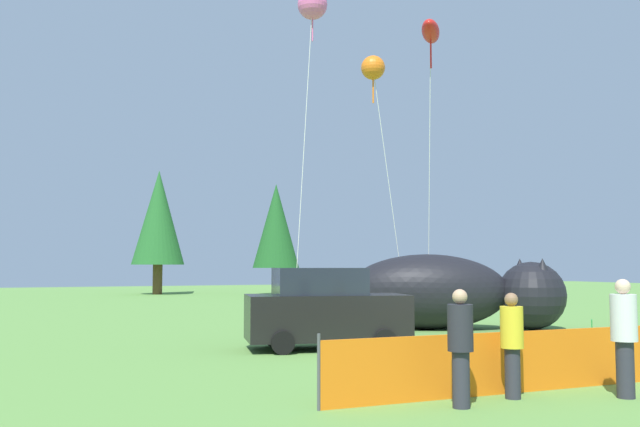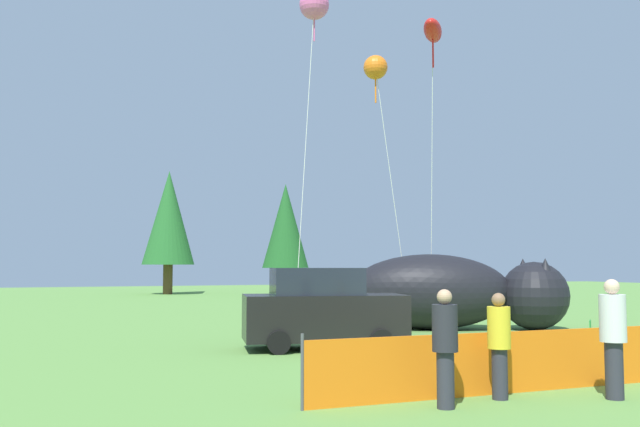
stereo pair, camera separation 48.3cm
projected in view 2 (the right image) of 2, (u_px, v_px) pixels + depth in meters
ground_plane at (445, 357)px, 16.56m from camera, size 120.00×120.00×0.00m
parked_car at (322, 310)px, 18.17m from camera, size 4.38×2.66×2.06m
folding_chair at (596, 335)px, 16.99m from camera, size 0.65×0.65×0.82m
inflatable_cat at (453, 295)px, 23.67m from camera, size 7.19×4.96×2.50m
safety_fence at (541, 360)px, 12.16m from camera, size 8.80×0.06×1.12m
spectator_in_black_shirt at (613, 333)px, 11.40m from camera, size 0.42×0.42×1.91m
spectator_in_white_shirt at (445, 343)px, 10.66m from camera, size 0.39×0.39×1.77m
spectator_in_yellow_shirt at (499, 341)px, 11.38m from camera, size 0.37×0.37×1.69m
kite_red_lizard at (433, 32)px, 24.65m from camera, size 1.70×2.02×10.57m
kite_orange_flower at (376, 68)px, 25.72m from camera, size 1.75×0.87×9.71m
kite_pink_octopus at (314, 6)px, 24.82m from camera, size 1.57×1.40×11.73m
horizon_tree_east at (169, 218)px, 52.87m from camera, size 3.84×3.84×9.15m
horizon_tree_west at (285, 226)px, 52.51m from camera, size 3.41×3.41×8.14m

